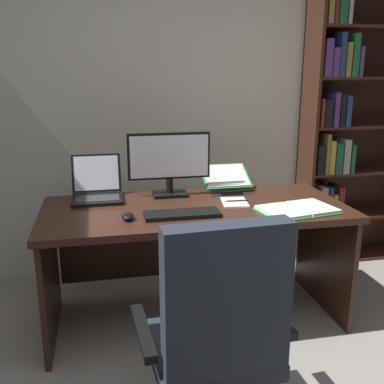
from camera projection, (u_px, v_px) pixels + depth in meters
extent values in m
cube|color=beige|center=(171.00, 82.00, 3.34)|extent=(4.98, 0.12, 2.88)
cube|color=#381E14|center=(195.00, 209.00, 2.65)|extent=(1.80, 0.80, 0.04)
cube|color=#381E14|center=(50.00, 279.00, 2.58)|extent=(0.03, 0.74, 0.70)
cube|color=#381E14|center=(324.00, 255.00, 2.92)|extent=(0.03, 0.74, 0.70)
cube|color=#381E14|center=(184.00, 240.00, 3.10)|extent=(1.68, 0.03, 0.49)
cube|color=#381E14|center=(308.00, 127.00, 3.42)|extent=(0.02, 0.29, 2.21)
cube|color=#381E14|center=(354.00, 124.00, 3.64)|extent=(0.96, 0.01, 2.21)
cube|color=#381E14|center=(350.00, 254.00, 3.79)|extent=(0.91, 0.27, 0.02)
cube|color=#195633|center=(310.00, 246.00, 3.64)|extent=(0.06, 0.17, 0.23)
cube|color=navy|center=(317.00, 247.00, 3.66)|extent=(0.05, 0.18, 0.21)
cube|color=navy|center=(321.00, 243.00, 3.67)|extent=(0.03, 0.21, 0.25)
cube|color=#381E14|center=(355.00, 214.00, 3.70)|extent=(0.91, 0.27, 0.02)
cube|color=maroon|center=(311.00, 203.00, 3.56)|extent=(0.05, 0.21, 0.22)
cube|color=gray|center=(318.00, 201.00, 3.57)|extent=(0.05, 0.22, 0.26)
cube|color=navy|center=(324.00, 200.00, 3.58)|extent=(0.03, 0.22, 0.26)
cube|color=gold|center=(330.00, 204.00, 3.58)|extent=(0.03, 0.19, 0.20)
cube|color=maroon|center=(335.00, 200.00, 3.59)|extent=(0.05, 0.21, 0.25)
cube|color=#381E14|center=(359.00, 171.00, 3.60)|extent=(0.91, 0.27, 0.02)
cube|color=black|center=(315.00, 159.00, 3.46)|extent=(0.06, 0.21, 0.22)
cube|color=olive|center=(322.00, 153.00, 3.47)|extent=(0.03, 0.21, 0.31)
cube|color=gold|center=(328.00, 156.00, 3.46)|extent=(0.04, 0.16, 0.26)
cube|color=#195633|center=(333.00, 157.00, 3.50)|extent=(0.06, 0.22, 0.24)
cube|color=gray|center=(340.00, 155.00, 3.51)|extent=(0.05, 0.23, 0.26)
cube|color=#195633|center=(348.00, 158.00, 3.49)|extent=(0.03, 0.16, 0.22)
cube|color=#381E14|center=(363.00, 126.00, 3.51)|extent=(0.91, 0.27, 0.02)
cube|color=maroon|center=(316.00, 112.00, 3.37)|extent=(0.03, 0.22, 0.21)
cube|color=black|center=(324.00, 113.00, 3.36)|extent=(0.06, 0.17, 0.20)
cube|color=#512D66|center=(332.00, 109.00, 3.37)|extent=(0.04, 0.17, 0.25)
cube|color=black|center=(338.00, 110.00, 3.38)|extent=(0.04, 0.17, 0.24)
cube|color=navy|center=(344.00, 111.00, 3.38)|extent=(0.04, 0.16, 0.23)
cube|color=#381E14|center=(368.00, 78.00, 3.41)|extent=(0.91, 0.27, 0.02)
cube|color=#512D66|center=(323.00, 58.00, 3.26)|extent=(0.06, 0.19, 0.27)
cube|color=#512D66|center=(331.00, 62.00, 3.27)|extent=(0.05, 0.16, 0.20)
cube|color=navy|center=(336.00, 55.00, 3.29)|extent=(0.04, 0.22, 0.31)
cube|color=olive|center=(343.00, 60.00, 3.30)|extent=(0.04, 0.20, 0.24)
cube|color=#195633|center=(351.00, 56.00, 3.28)|extent=(0.05, 0.16, 0.30)
cube|color=#512D66|center=(355.00, 62.00, 3.32)|extent=(0.03, 0.19, 0.21)
cube|color=#381E14|center=(373.00, 28.00, 3.32)|extent=(0.91, 0.27, 0.02)
cube|color=olive|center=(326.00, 3.00, 3.17)|extent=(0.04, 0.21, 0.29)
cube|color=maroon|center=(332.00, 1.00, 3.17)|extent=(0.03, 0.19, 0.31)
cube|color=#195633|center=(337.00, 8.00, 3.19)|extent=(0.06, 0.21, 0.24)
cube|color=gray|center=(345.00, 3.00, 3.19)|extent=(0.03, 0.19, 0.30)
cube|color=#232833|center=(210.00, 348.00, 1.88)|extent=(0.53, 0.51, 0.07)
cube|color=#232833|center=(227.00, 301.00, 1.61)|extent=(0.48, 0.13, 0.59)
cube|color=black|center=(143.00, 332.00, 1.78)|extent=(0.07, 0.39, 0.04)
cube|color=black|center=(272.00, 313.00, 1.92)|extent=(0.07, 0.39, 0.04)
cube|color=black|center=(170.00, 194.00, 2.88)|extent=(0.22, 0.16, 0.02)
cylinder|color=black|center=(170.00, 186.00, 2.87)|extent=(0.04, 0.04, 0.09)
cube|color=black|center=(169.00, 156.00, 2.82)|extent=(0.53, 0.02, 0.30)
cube|color=white|center=(170.00, 156.00, 2.80)|extent=(0.50, 0.00, 0.27)
cube|color=black|center=(98.00, 199.00, 2.75)|extent=(0.31, 0.26, 0.02)
cube|color=#2D2D30|center=(97.00, 198.00, 2.73)|extent=(0.26, 0.14, 0.00)
cube|color=black|center=(96.00, 173.00, 2.88)|extent=(0.31, 0.08, 0.24)
cube|color=white|center=(96.00, 173.00, 2.87)|extent=(0.28, 0.06, 0.21)
cube|color=black|center=(182.00, 214.00, 2.46)|extent=(0.42, 0.15, 0.02)
ellipsoid|color=black|center=(128.00, 216.00, 2.40)|extent=(0.06, 0.10, 0.04)
cube|color=black|center=(230.00, 192.00, 2.94)|extent=(0.14, 0.12, 0.01)
cube|color=black|center=(232.00, 192.00, 2.89)|extent=(0.29, 0.01, 0.01)
cube|color=green|center=(225.00, 176.00, 3.03)|extent=(0.32, 0.23, 0.12)
cube|color=silver|center=(226.00, 175.00, 3.02)|extent=(0.29, 0.21, 0.11)
cube|color=green|center=(282.00, 213.00, 2.51)|extent=(0.26, 0.32, 0.01)
cube|color=green|center=(313.00, 209.00, 2.58)|extent=(0.26, 0.32, 0.01)
cube|color=silver|center=(282.00, 211.00, 2.50)|extent=(0.24, 0.30, 0.02)
cube|color=silver|center=(313.00, 207.00, 2.58)|extent=(0.24, 0.30, 0.02)
cylinder|color=#B7B7BC|center=(297.00, 210.00, 2.54)|extent=(0.07, 0.26, 0.02)
cube|color=silver|center=(235.00, 202.00, 2.71)|extent=(0.18, 0.23, 0.01)
cylinder|color=black|center=(238.00, 201.00, 2.71)|extent=(0.14, 0.02, 0.01)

